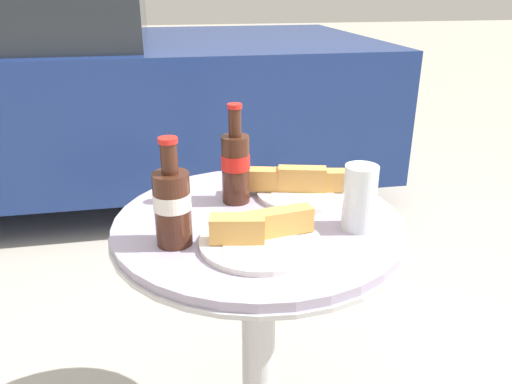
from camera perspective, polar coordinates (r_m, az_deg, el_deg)
The scene contains 6 objects.
bistro_table at distance 1.19m, azimuth 0.29°, elevation -10.77°, with size 0.65×0.65×0.70m.
cola_bottle_left at distance 0.98m, azimuth -9.55°, elevation -1.34°, with size 0.07×0.07×0.22m.
cola_bottle_right at distance 1.15m, azimuth -2.35°, elevation 3.16°, with size 0.07×0.07×0.23m.
drinking_glass at distance 1.05m, azimuth 11.73°, elevation -0.94°, with size 0.07×0.07×0.14m.
lunch_plate_near at distance 0.99m, azimuth 0.45°, elevation -4.94°, with size 0.24×0.24×0.07m.
lunch_plate_far at distance 1.21m, azimuth 5.10°, elevation 0.72°, with size 0.30×0.22×0.07m.
Camera 1 is at (-0.19, -0.97, 1.18)m, focal length 35.00 mm.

